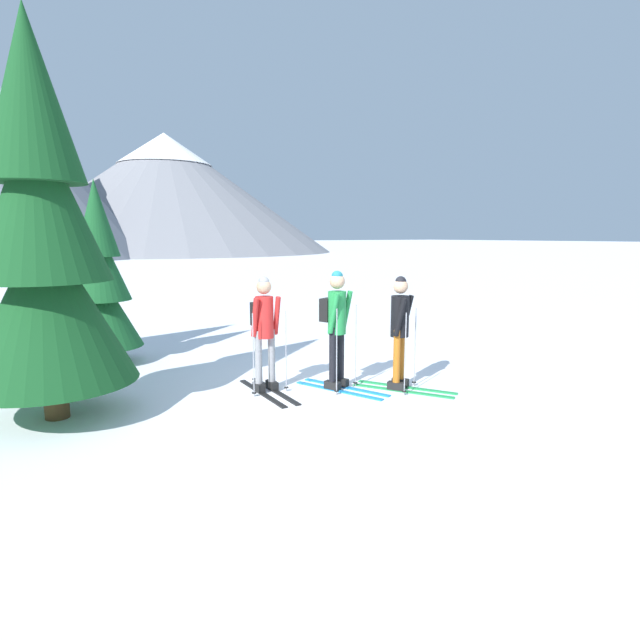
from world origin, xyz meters
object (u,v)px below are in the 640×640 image
Objects in this scene: skier_in_black at (400,327)px; pine_tree_near at (42,239)px; skier_in_green at (336,322)px; pine_tree_mid at (100,281)px; skier_in_red at (264,327)px.

skier_in_black is 0.35× the size of pine_tree_near.
skier_in_green is 0.55× the size of pine_tree_mid.
skier_in_red is 0.96× the size of skier_in_green.
pine_tree_mid is (-2.76, 3.67, 0.48)m from skier_in_green.
skier_in_red is at bearing 153.65° from skier_in_green.
skier_in_black is 5.57m from pine_tree_mid.
skier_in_green is 4.16m from pine_tree_near.
skier_in_green is at bearing -26.35° from skier_in_red.
skier_in_green reaches higher than skier_in_black.
skier_in_red is at bearing 149.81° from skier_in_black.
skier_in_black is (0.81, -0.56, -0.08)m from skier_in_green.
skier_in_green is 0.99m from skier_in_black.
skier_in_black is at bearing -30.19° from skier_in_red.
pine_tree_near is at bearing 162.54° from skier_in_black.
skier_in_green is at bearing 145.49° from skier_in_black.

